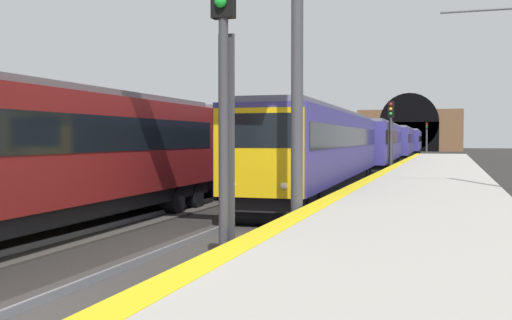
{
  "coord_description": "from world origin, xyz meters",
  "views": [
    {
      "loc": [
        -6.93,
        -5.33,
        2.66
      ],
      "look_at": [
        13.02,
        1.1,
        1.89
      ],
      "focal_mm": 42.17,
      "sensor_mm": 36.0,
      "label": 1
    }
  ],
  "objects_px": {
    "railway_signal_near": "(224,92)",
    "train_main_approaching": "(390,143)",
    "railway_signal_mid": "(391,132)",
    "train_adjacent_platform": "(188,147)",
    "overhead_signal_gantry": "(131,23)",
    "railway_signal_far": "(427,135)"
  },
  "relations": [
    {
      "from": "train_main_approaching",
      "to": "train_adjacent_platform",
      "type": "bearing_deg",
      "value": -9.11
    },
    {
      "from": "railway_signal_near",
      "to": "train_adjacent_platform",
      "type": "bearing_deg",
      "value": -153.3
    },
    {
      "from": "railway_signal_near",
      "to": "railway_signal_mid",
      "type": "xyz_separation_m",
      "value": [
        30.0,
        0.0,
        -0.37
      ]
    },
    {
      "from": "train_main_approaching",
      "to": "railway_signal_mid",
      "type": "xyz_separation_m",
      "value": [
        -18.1,
        -1.74,
        0.83
      ]
    },
    {
      "from": "railway_signal_mid",
      "to": "overhead_signal_gantry",
      "type": "xyz_separation_m",
      "value": [
        -25.83,
        4.09,
        2.52
      ]
    },
    {
      "from": "railway_signal_far",
      "to": "overhead_signal_gantry",
      "type": "relative_size",
      "value": 0.59
    },
    {
      "from": "railway_signal_near",
      "to": "railway_signal_mid",
      "type": "bearing_deg",
      "value": -180.0
    },
    {
      "from": "train_main_approaching",
      "to": "railway_signal_mid",
      "type": "relative_size",
      "value": 16.62
    },
    {
      "from": "railway_signal_far",
      "to": "train_adjacent_platform",
      "type": "bearing_deg",
      "value": -4.55
    },
    {
      "from": "train_main_approaching",
      "to": "railway_signal_near",
      "type": "xyz_separation_m",
      "value": [
        -48.09,
        -1.74,
        1.2
      ]
    },
    {
      "from": "railway_signal_mid",
      "to": "railway_signal_far",
      "type": "distance_m",
      "value": 63.86
    },
    {
      "from": "railway_signal_mid",
      "to": "overhead_signal_gantry",
      "type": "height_order",
      "value": "overhead_signal_gantry"
    },
    {
      "from": "overhead_signal_gantry",
      "to": "train_adjacent_platform",
      "type": "bearing_deg",
      "value": 15.2
    },
    {
      "from": "railway_signal_near",
      "to": "train_main_approaching",
      "type": "bearing_deg",
      "value": -177.93
    },
    {
      "from": "railway_signal_near",
      "to": "railway_signal_far",
      "type": "relative_size",
      "value": 1.09
    },
    {
      "from": "train_main_approaching",
      "to": "railway_signal_mid",
      "type": "height_order",
      "value": "railway_signal_mid"
    },
    {
      "from": "train_adjacent_platform",
      "to": "railway_signal_mid",
      "type": "relative_size",
      "value": 7.68
    },
    {
      "from": "train_adjacent_platform",
      "to": "railway_signal_far",
      "type": "relative_size",
      "value": 7.37
    },
    {
      "from": "railway_signal_far",
      "to": "railway_signal_near",
      "type": "bearing_deg",
      "value": 0.0
    },
    {
      "from": "train_adjacent_platform",
      "to": "railway_signal_mid",
      "type": "distance_m",
      "value": 18.36
    },
    {
      "from": "railway_signal_mid",
      "to": "overhead_signal_gantry",
      "type": "relative_size",
      "value": 0.56
    },
    {
      "from": "train_main_approaching",
      "to": "overhead_signal_gantry",
      "type": "bearing_deg",
      "value": -4.58
    }
  ]
}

